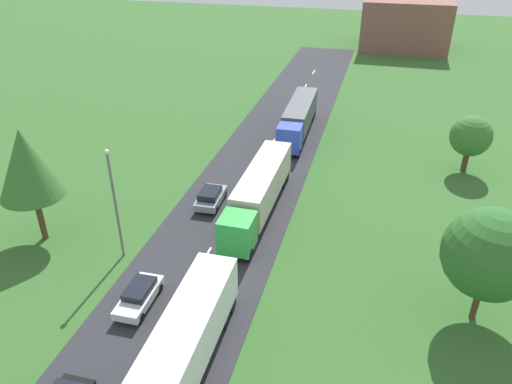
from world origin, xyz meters
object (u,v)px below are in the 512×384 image
Objects in this scene: truck_lead at (177,358)px; truck_second at (259,190)px; tree_oak at (27,164)px; lamppost_second at (115,200)px; distant_building at (405,24)px; tree_lime at (471,136)px; tree_birch at (490,254)px; truck_third at (299,117)px; car_third at (139,295)px; car_fourth at (211,197)px.

truck_lead reaches higher than truck_second.
lamppost_second is at bearing -3.80° from tree_oak.
tree_lime is at bearing -83.26° from distant_building.
tree_birch is at bearing -28.13° from truck_second.
truck_third is 3.30× the size of car_third.
truck_third is 30.93m from car_third.
car_fourth is at bearing 65.59° from lamppost_second.
car_third is 0.46× the size of tree_oak.
truck_second is 18.40m from tree_birch.
tree_oak is 1.62× the size of tree_lime.
tree_lime is 0.36× the size of distant_building.
truck_lead is at bearing -148.74° from tree_birch.
truck_lead is at bearing -33.12° from tree_oak.
tree_lime is (21.83, 12.72, 2.80)m from car_fourth.
car_fourth is at bearing 36.45° from tree_oak.
truck_lead is 18.55m from tree_birch.
car_third is at bearing -168.09° from tree_birch.
car_third is (-4.91, 5.17, -1.33)m from truck_lead.
truck_second is 3.43× the size of car_third.
car_fourth is 22.45m from tree_birch.
tree_birch reaches higher than truck_second.
tree_lime reaches higher than car_third.
truck_lead is at bearing -119.11° from tree_lime.
truck_second is 3.52× the size of car_fourth.
truck_third is 2.45× the size of tree_lime.
truck_third is 18.22m from car_fourth.
tree_birch is (20.59, 4.34, 4.09)m from car_third.
lamppost_second is at bearing -133.91° from truck_second.
tree_lime is (1.48, 21.29, -1.23)m from tree_birch.
truck_second is 4.49m from car_fourth.
tree_lime reaches higher than car_fourth.
tree_birch is 73.10m from distant_building.
truck_third is 1.60× the size of lamppost_second.
distant_building reaches higher than lamppost_second.
truck_lead is 35.74m from truck_third.
truck_second is at bearing -144.03° from tree_lime.
tree_oak reaches higher than car_fourth.
truck_lead is 35.30m from tree_lime.
tree_birch is (15.68, 9.52, 2.75)m from truck_lead.
tree_oak reaches higher than tree_birch.
truck_third reaches higher than car_fourth.
tree_oak is (-15.16, -25.64, 4.40)m from truck_third.
car_third is at bearing -109.39° from truck_second.
tree_lime reaches higher than truck_third.
tree_oak reaches higher than truck_lead.
car_fourth is (0.24, 12.92, 0.05)m from car_third.
distant_building is at bearing 74.97° from lamppost_second.
truck_second is 1.66× the size of lamppost_second.
car_third is 12.92m from car_fourth.
distant_building is at bearing 82.37° from truck_lead.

